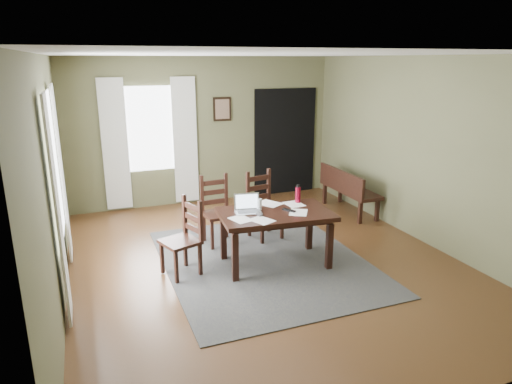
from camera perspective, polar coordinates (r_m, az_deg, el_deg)
name	(u,v)px	position (r m, az deg, el deg)	size (l,w,h in m)	color
ground	(264,261)	(6.28, 1.00, -8.68)	(5.00, 6.00, 0.01)	#492C16
room_shell	(265,129)	(5.76, 1.08, 7.88)	(5.02, 6.02, 2.71)	brown
rug	(264,261)	(6.27, 1.00, -8.59)	(2.60, 3.20, 0.01)	#363636
dining_table	(275,218)	(5.96, 2.44, -3.33)	(1.52, 0.99, 0.72)	black
chair_end	(184,238)	(5.82, -9.02, -5.75)	(0.55, 0.55, 0.98)	black
chair_back_left	(218,211)	(6.73, -4.79, -2.38)	(0.47, 0.47, 1.01)	black
chair_back_right	(264,206)	(6.93, 0.95, -1.74)	(0.52, 0.53, 1.02)	black
bench	(347,187)	(8.23, 11.29, 0.61)	(0.45, 1.39, 0.78)	black
laptop	(248,207)	(5.93, -1.05, -1.91)	(0.37, 0.32, 0.23)	#B7B7BC
computer_mouse	(259,215)	(5.78, 0.43, -2.83)	(0.05, 0.09, 0.03)	#3F3F42
tv_remote	(289,210)	(5.98, 4.14, -2.28)	(0.05, 0.19, 0.02)	black
drinking_glass	(259,204)	(6.00, 0.42, -1.53)	(0.07, 0.07, 0.15)	silver
water_bottle	(298,194)	(6.31, 5.26, -0.29)	(0.09, 0.09, 0.25)	maroon
paper_a	(241,219)	(5.66, -1.90, -3.42)	(0.22, 0.29, 0.00)	white
paper_b	(298,212)	(5.93, 5.32, -2.55)	(0.22, 0.29, 0.00)	white
paper_c	(269,203)	(6.27, 1.66, -1.45)	(0.25, 0.32, 0.00)	white
paper_d	(294,204)	(6.26, 4.78, -1.52)	(0.22, 0.29, 0.00)	white
paper_e	(262,220)	(5.62, 0.74, -3.56)	(0.22, 0.29, 0.00)	white
window_left	(55,169)	(5.61, -23.88, 2.59)	(0.01, 1.30, 1.70)	white
window_back	(150,129)	(8.41, -13.13, 7.68)	(1.00, 0.01, 1.50)	white
curtain_left_near	(58,212)	(4.88, -23.53, -2.31)	(0.03, 0.48, 2.30)	silver
curtain_left_far	(62,174)	(6.46, -23.12, 2.05)	(0.03, 0.48, 2.30)	silver
curtain_back_left	(115,145)	(8.36, -17.21, 5.59)	(0.44, 0.03, 2.30)	silver
curtain_back_right	(185,141)	(8.52, -8.85, 6.32)	(0.44, 0.03, 2.30)	silver
framed_picture	(222,109)	(8.66, -4.25, 10.29)	(0.34, 0.03, 0.44)	black
doorway_back	(285,142)	(9.21, 3.63, 6.27)	(1.30, 0.03, 2.10)	black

